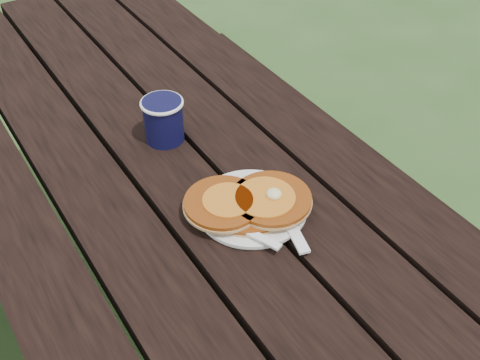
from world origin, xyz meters
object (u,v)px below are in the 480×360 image
picnic_table (175,282)px  coffee_cup (163,118)px  plate (251,208)px  pancake_stack (249,202)px

picnic_table → coffee_cup: coffee_cup is taller
plate → coffee_cup: (-0.03, 0.28, 0.05)m
picnic_table → coffee_cup: (0.04, 0.06, 0.44)m
picnic_table → plate: bearing=-72.3°
pancake_stack → coffee_cup: size_ratio=2.37×
plate → coffee_cup: bearing=96.8°
pancake_stack → coffee_cup: (-0.03, 0.28, 0.03)m
picnic_table → pancake_stack: pancake_stack is taller
picnic_table → coffee_cup: size_ratio=19.32×
picnic_table → pancake_stack: (0.06, -0.22, 0.41)m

